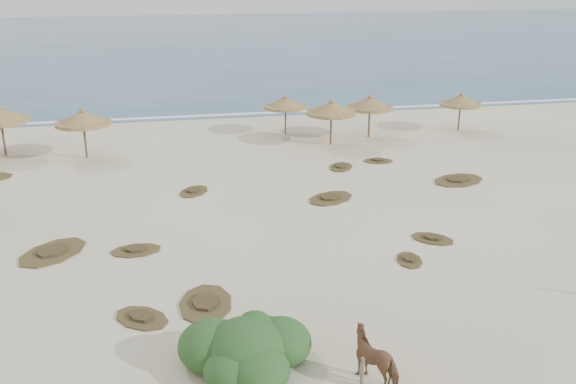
% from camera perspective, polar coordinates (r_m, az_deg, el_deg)
% --- Properties ---
extents(ground, '(160.00, 160.00, 0.00)m').
position_cam_1_polar(ground, '(22.35, -1.17, -7.82)').
color(ground, beige).
rests_on(ground, ground).
extents(ocean, '(200.00, 100.00, 0.01)m').
position_cam_1_polar(ocean, '(95.15, -9.53, 13.13)').
color(ocean, navy).
rests_on(ocean, ground).
extents(foam_line, '(70.00, 0.60, 0.01)m').
position_cam_1_polar(foam_line, '(46.81, -6.94, 6.76)').
color(foam_line, white).
rests_on(foam_line, ground).
extents(palapa_0, '(3.69, 3.69, 2.96)m').
position_cam_1_polar(palapa_0, '(39.51, -24.23, 6.20)').
color(palapa_0, brown).
rests_on(palapa_0, ground).
extents(palapa_2, '(3.49, 3.49, 2.90)m').
position_cam_1_polar(palapa_2, '(37.34, -17.78, 6.23)').
color(palapa_2, brown).
rests_on(palapa_2, ground).
extents(palapa_3, '(3.58, 3.58, 2.57)m').
position_cam_1_polar(palapa_3, '(40.92, -0.23, 7.90)').
color(palapa_3, brown).
rests_on(palapa_3, ground).
extents(palapa_4, '(3.38, 3.38, 2.83)m').
position_cam_1_polar(palapa_4, '(38.44, 3.87, 7.39)').
color(palapa_4, brown).
rests_on(palapa_4, ground).
extents(palapa_5, '(3.44, 3.44, 2.75)m').
position_cam_1_polar(palapa_5, '(40.44, 7.29, 7.81)').
color(palapa_5, brown).
rests_on(palapa_5, ground).
extents(palapa_6, '(3.24, 3.24, 2.55)m').
position_cam_1_polar(palapa_6, '(43.22, 15.11, 7.84)').
color(palapa_6, brown).
rests_on(palapa_6, ground).
extents(horse, '(1.51, 1.74, 1.36)m').
position_cam_1_polar(horse, '(17.32, 7.94, -14.33)').
color(horse, brown).
rests_on(horse, ground).
extents(fence_post_near, '(0.11, 0.11, 1.26)m').
position_cam_1_polar(fence_post_near, '(16.54, 6.58, -16.27)').
color(fence_post_near, '#665F4D').
rests_on(fence_post_near, ground).
extents(bush, '(3.66, 3.22, 1.64)m').
position_cam_1_polar(bush, '(17.71, -3.71, -13.86)').
color(bush, '#305A26').
rests_on(bush, ground).
extents(scrub_1, '(3.29, 3.48, 0.16)m').
position_cam_1_polar(scrub_1, '(25.85, -20.20, -5.02)').
color(scrub_1, brown).
rests_on(scrub_1, ground).
extents(scrub_2, '(1.99, 1.38, 0.16)m').
position_cam_1_polar(scrub_2, '(25.11, -13.36, -5.04)').
color(scrub_2, brown).
rests_on(scrub_2, ground).
extents(scrub_3, '(2.91, 2.65, 0.16)m').
position_cam_1_polar(scrub_3, '(29.82, 3.81, -0.53)').
color(scrub_3, brown).
rests_on(scrub_3, ground).
extents(scrub_4, '(2.02, 1.98, 0.16)m').
position_cam_1_polar(scrub_4, '(26.07, 12.72, -4.04)').
color(scrub_4, brown).
rests_on(scrub_4, ground).
extents(scrub_5, '(3.36, 2.80, 0.16)m').
position_cam_1_polar(scrub_5, '(33.36, 14.90, 1.05)').
color(scrub_5, brown).
rests_on(scrub_5, ground).
extents(scrub_7, '(1.94, 2.18, 0.16)m').
position_cam_1_polar(scrub_7, '(34.48, 4.73, 2.26)').
color(scrub_7, brown).
rests_on(scrub_7, ground).
extents(scrub_9, '(2.01, 2.81, 0.16)m').
position_cam_1_polar(scrub_9, '(20.98, -7.33, -9.78)').
color(scrub_9, brown).
rests_on(scrub_9, ground).
extents(scrub_10, '(1.77, 1.31, 0.16)m').
position_cam_1_polar(scrub_10, '(35.81, 8.02, 2.79)').
color(scrub_10, brown).
rests_on(scrub_10, ground).
extents(scrub_11, '(2.22, 2.22, 0.16)m').
position_cam_1_polar(scrub_11, '(20.55, -12.88, -10.83)').
color(scrub_11, brown).
rests_on(scrub_11, ground).
extents(scrub_12, '(1.18, 1.58, 0.16)m').
position_cam_1_polar(scrub_12, '(24.09, 10.74, -5.93)').
color(scrub_12, brown).
rests_on(scrub_12, ground).
extents(scrub_13, '(1.97, 2.20, 0.16)m').
position_cam_1_polar(scrub_13, '(30.97, -8.37, 0.08)').
color(scrub_13, brown).
rests_on(scrub_13, ground).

